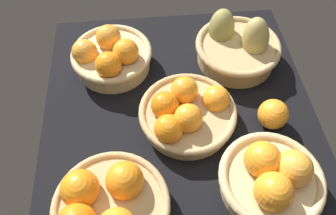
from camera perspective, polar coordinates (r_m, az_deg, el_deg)
market_tray at (r=88.00cm, az=2.20°, el=-2.90°), size 84.00×72.00×3.00cm
basket_center at (r=83.52cm, az=3.21°, el=-0.94°), size 24.81×24.81×9.99cm
basket_near_left at (r=96.24cm, az=-9.83°, el=8.74°), size 22.91×22.91×11.30cm
basket_far_left_pears at (r=99.44cm, az=11.87°, el=10.21°), size 24.41×24.41×15.34cm
basket_far_right at (r=77.07cm, az=17.39°, el=-11.68°), size 23.08×23.08×12.20cm
basket_near_right at (r=73.38cm, az=-10.42°, el=-16.42°), size 25.12×25.12×10.85cm
loose_orange_front_gap at (r=87.36cm, az=17.62°, el=-1.10°), size 7.68×7.68×7.68cm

